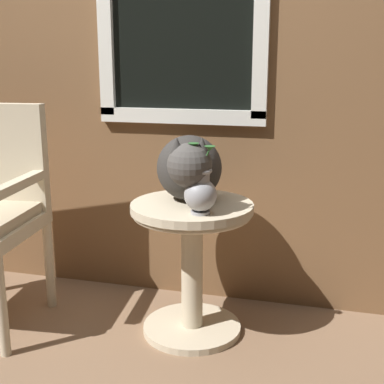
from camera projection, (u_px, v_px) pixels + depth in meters
ground_plane at (114, 354)px, 2.18m from camera, size 6.00×6.00×0.00m
back_wall at (161, 35)px, 2.49m from camera, size 4.00×0.07×2.60m
wicker_side_table at (192, 247)px, 2.27m from camera, size 0.52×0.52×0.60m
cat at (189, 167)px, 2.22m from camera, size 0.35×0.61×0.30m
pewter_vase_with_ivy at (200, 191)px, 2.05m from camera, size 0.13×0.13×0.28m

